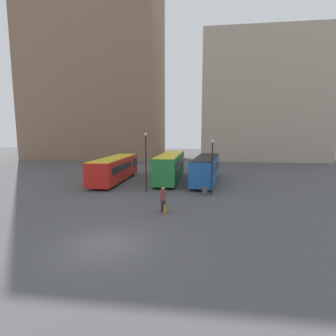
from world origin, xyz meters
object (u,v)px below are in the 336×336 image
object	(u,v)px
lamp_post_1	(212,163)
trash_bin	(205,191)
suitcase	(165,209)
lamp_post_0	(146,158)
bus_2	(206,168)
traveler	(163,197)
bus_0	(115,168)
bus_1	(170,166)

from	to	relation	value
lamp_post_1	trash_bin	world-z (taller)	lamp_post_1
suitcase	lamp_post_0	bearing A→B (deg)	25.43
bus_2	suitcase	xyz separation A→B (m)	(-3.05, -12.43, -1.29)
traveler	lamp_post_1	bearing A→B (deg)	-31.60
lamp_post_0	lamp_post_1	size ratio (longest dim) A/B	1.12
bus_0	trash_bin	size ratio (longest dim) A/B	13.42
bus_1	suitcase	distance (m)	13.42
lamp_post_0	lamp_post_1	world-z (taller)	lamp_post_0
suitcase	lamp_post_1	bearing A→B (deg)	-27.90
lamp_post_0	trash_bin	world-z (taller)	lamp_post_0
lamp_post_0	lamp_post_1	xyz separation A→B (m)	(6.30, -0.48, -0.33)
lamp_post_1	bus_1	bearing A→B (deg)	123.25
traveler	suitcase	world-z (taller)	traveler
suitcase	traveler	bearing A→B (deg)	28.94
bus_0	traveler	xyz separation A→B (m)	(7.50, -11.31, -0.46)
lamp_post_0	suitcase	bearing A→B (deg)	-66.66
bus_2	bus_1	bearing A→B (deg)	84.92
lamp_post_1	trash_bin	size ratio (longest dim) A/B	6.03
bus_2	bus_0	bearing A→B (deg)	99.68
lamp_post_0	trash_bin	xyz separation A→B (m)	(5.67, -0.65, -2.96)
bus_0	lamp_post_0	distance (m)	7.43
bus_2	lamp_post_0	bearing A→B (deg)	141.42
bus_0	lamp_post_0	xyz separation A→B (m)	(4.92, -5.25, 1.82)
bus_0	trash_bin	world-z (taller)	bus_0
bus_0	bus_1	distance (m)	6.64
suitcase	bus_0	bearing A→B (deg)	35.39
traveler	lamp_post_0	size ratio (longest dim) A/B	0.32
traveler	lamp_post_1	size ratio (longest dim) A/B	0.36
traveler	suitcase	bearing A→B (deg)	-151.06
bus_0	suitcase	world-z (taller)	bus_0
bus_0	traveler	size ratio (longest dim) A/B	6.18
bus_1	traveler	distance (m)	12.89
bus_0	suitcase	xyz separation A→B (m)	(7.74, -11.77, -1.22)
bus_1	trash_bin	size ratio (longest dim) A/B	13.49
bus_0	traveler	bearing A→B (deg)	-146.77
bus_2	suitcase	size ratio (longest dim) A/B	11.31
suitcase	lamp_post_1	xyz separation A→B (m)	(3.48, 6.04, 2.71)
lamp_post_0	bus_2	bearing A→B (deg)	45.20
bus_2	lamp_post_0	distance (m)	8.50
suitcase	lamp_post_0	distance (m)	7.72
traveler	trash_bin	size ratio (longest dim) A/B	2.17
trash_bin	bus_0	bearing A→B (deg)	150.85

